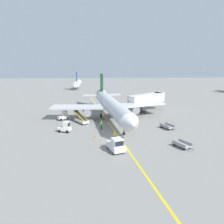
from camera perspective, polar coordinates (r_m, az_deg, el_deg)
The scene contains 15 objects.
ground_plane at distance 38.55m, azimuth 0.90°, elevation -6.93°, with size 300.00×300.00×0.00m, color gray.
taxi_line_yellow at distance 43.26m, azimuth 0.29°, elevation -4.64°, with size 0.30×80.00×0.01m, color yellow.
airliner at distance 50.30m, azimuth -0.29°, elevation 1.95°, with size 28.24×35.25×10.10m.
jet_bridge at distance 59.51m, azimuth 10.10°, elevation 3.64°, with size 11.65×9.78×4.85m.
pushback_tug at distance 32.59m, azimuth 1.15°, elevation -8.95°, with size 2.97×4.02×2.20m.
baggage_tug_near_wing at distance 51.20m, azimuth -13.02°, elevation -1.06°, with size 2.71×2.44×2.10m.
baggage_tug_by_cargo_door at distance 42.18m, azimuth -12.57°, elevation -4.13°, with size 2.67×1.93×2.10m.
belt_loader_forward_hold at distance 47.67m, azimuth -8.30°, elevation -2.10°, with size 3.92×4.80×2.59m.
baggage_cart_loaded at distance 44.83m, azimuth 14.72°, elevation -3.82°, with size 2.63×3.73×0.94m.
baggage_cart_empty_trailing at distance 35.97m, azimuth 18.46°, elevation -8.38°, with size 2.67×3.71×0.94m.
ground_crew_marshaller at distance 42.93m, azimuth -2.88°, elevation -3.53°, with size 0.36×0.24×1.70m.
ground_crew_wing_walker at distance 36.99m, azimuth 0.69°, elevation -6.32°, with size 0.36×0.24×1.70m.
safety_cone_nose_left at distance 49.61m, azimuth 14.82°, elevation -2.47°, with size 0.36×0.36×0.44m, color orange.
safety_cone_nose_right at distance 38.53m, azimuth -4.53°, elevation -6.63°, with size 0.36×0.36×0.44m, color orange.
distant_aircraft_far_left at distance 107.61m, azimuth -9.29°, elevation 7.77°, with size 3.00×10.10×8.80m.
Camera 1 is at (-2.33, -36.09, 13.36)m, focal length 33.69 mm.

